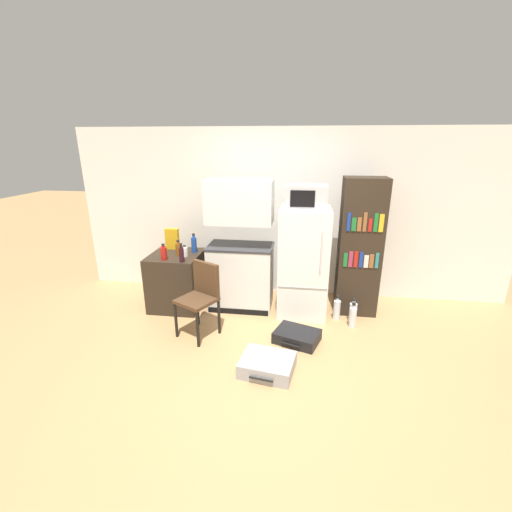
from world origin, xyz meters
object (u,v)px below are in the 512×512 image
suitcase_small_flat (297,336)px  microwave (306,197)px  suitcase_large_flat (267,365)px  refrigerator (303,262)px  kitchen_hutch (241,252)px  bottle_milk_white (185,252)px  bottle_wine_dark (181,254)px  chair (201,292)px  bookshelf (360,248)px  water_bottle_middle (337,309)px  water_bottle_back (353,312)px  cereal_box (172,239)px  bottle_amber_beer (178,249)px  side_table (177,280)px  water_bottle_front (353,317)px  bottle_ketchup_red (164,253)px  bottle_blue_soda (194,244)px

suitcase_small_flat → microwave: bearing=106.3°
suitcase_large_flat → refrigerator: bearing=85.5°
kitchen_hutch → suitcase_large_flat: 1.69m
bottle_milk_white → bottle_wine_dark: (0.04, -0.22, 0.04)m
bottle_milk_white → bottle_wine_dark: bearing=-80.4°
chair → bottle_milk_white: bearing=151.1°
bookshelf → water_bottle_middle: (-0.26, -0.28, -0.78)m
water_bottle_back → cereal_box: bearing=171.5°
bottle_amber_beer → suitcase_large_flat: 2.05m
cereal_box → water_bottle_middle: bearing=-8.3°
water_bottle_middle → water_bottle_back: (0.20, -0.04, -0.00)m
microwave → bottle_milk_white: bearing=-176.2°
side_table → water_bottle_back: side_table is taller
side_table → refrigerator: (1.76, 0.04, 0.34)m
bottle_milk_white → chair: bottle_milk_white is taller
refrigerator → chair: size_ratio=1.63×
bookshelf → bottle_amber_beer: bearing=-175.3°
kitchen_hutch → suitcase_small_flat: size_ratio=3.01×
water_bottle_front → bookshelf: bearing=80.4°
refrigerator → suitcase_large_flat: refrigerator is taller
bottle_wine_dark → suitcase_small_flat: size_ratio=0.42×
bottle_amber_beer → water_bottle_front: 2.47m
kitchen_hutch → cereal_box: size_ratio=5.98×
bottle_amber_beer → bottle_ketchup_red: size_ratio=0.98×
bottle_amber_beer → bookshelf: bearing=4.7°
water_bottle_middle → bottle_ketchup_red: bearing=-176.8°
side_table → bottle_wine_dark: (0.20, -0.29, 0.49)m
refrigerator → bookshelf: (0.73, 0.13, 0.19)m
water_bottle_middle → side_table: bearing=177.2°
bottle_wine_dark → suitcase_large_flat: bearing=-40.2°
bookshelf → bottle_blue_soda: bearing=-178.9°
bottle_ketchup_red → water_bottle_back: size_ratio=0.66×
kitchen_hutch → chair: bearing=-114.1°
water_bottle_front → water_bottle_back: water_bottle_front is taller
bottle_wine_dark → suitcase_small_flat: 1.78m
microwave → water_bottle_front: 1.63m
microwave → chair: microwave is taller
microwave → bottle_ketchup_red: 1.98m
suitcase_small_flat → water_bottle_front: (0.69, 0.44, 0.07)m
bottle_amber_beer → bottle_wine_dark: bearing=-62.4°
chair → water_bottle_middle: bearing=46.5°
side_table → bottle_ketchup_red: bearing=-103.8°
bottle_milk_white → cereal_box: bearing=133.2°
bottle_blue_soda → bottle_ketchup_red: (-0.30, -0.36, -0.02)m
side_table → suitcase_small_flat: 1.90m
bottle_amber_beer → water_bottle_back: size_ratio=0.65×
bottle_milk_white → bottle_wine_dark: size_ratio=0.61×
bottle_milk_white → bottle_amber_beer: bearing=158.8°
bottle_blue_soda → bottle_ketchup_red: size_ratio=1.24×
kitchen_hutch → chair: size_ratio=2.01×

